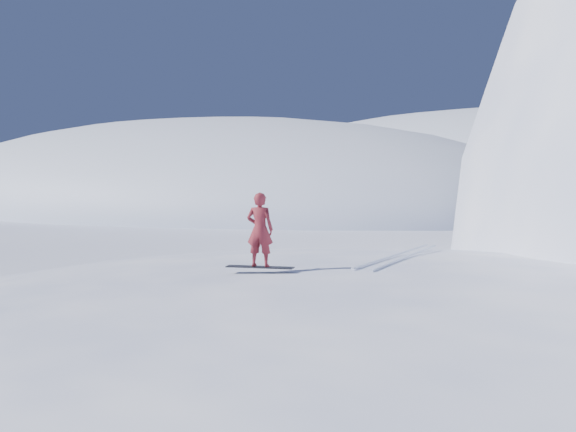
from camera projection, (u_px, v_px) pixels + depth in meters
name	position (u px, v px, depth m)	size (l,w,h in m)	color
ground	(376.00, 409.00, 12.13)	(400.00, 400.00, 0.00)	white
near_ridge	(487.00, 380.00, 13.86)	(36.00, 28.00, 4.80)	white
far_ridge_a	(187.00, 209.00, 102.47)	(120.00, 70.00, 28.00)	white
far_ridge_c	(488.00, 205.00, 123.10)	(140.00, 90.00, 36.00)	white
wind_bumps	(403.00, 376.00, 14.13)	(16.00, 14.40, 1.00)	white
snowboard	(260.00, 267.00, 14.13)	(1.52, 0.28, 0.03)	black
snowboarder	(260.00, 230.00, 14.09)	(0.60, 0.39, 1.64)	maroon
vapor_plume	(43.00, 220.00, 73.38)	(9.41, 7.53, 6.59)	white
board_tracks	(402.00, 255.00, 16.48)	(1.66, 5.90, 0.04)	silver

